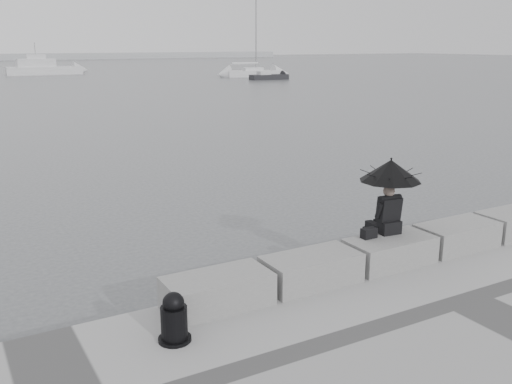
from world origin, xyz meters
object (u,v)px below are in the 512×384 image
sailboat_right (253,73)px  mooring_bollard (174,321)px  motor_cruiser (44,68)px  seated_person (391,180)px  small_motorboat (269,77)px

sailboat_right → mooring_bollard: bearing=-109.3°
sailboat_right → motor_cruiser: 29.73m
seated_person → sailboat_right: 67.09m
mooring_bollard → motor_cruiser: bearing=81.4°
mooring_bollard → motor_cruiser: size_ratio=0.07×
seated_person → motor_cruiser: (7.51, 78.38, -1.10)m
sailboat_right → seated_person: bearing=-106.3°
seated_person → small_motorboat: 60.93m
seated_person → mooring_bollard: bearing=-161.9°
sailboat_right → motor_cruiser: (-23.10, 18.70, 0.36)m
sailboat_right → motor_cruiser: bearing=151.8°
seated_person → mooring_bollard: size_ratio=1.98×
seated_person → sailboat_right: bearing=69.7°
seated_person → mooring_bollard: (-4.50, -0.90, -1.19)m
seated_person → motor_cruiser: motor_cruiser is taller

